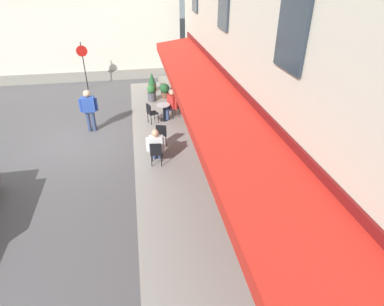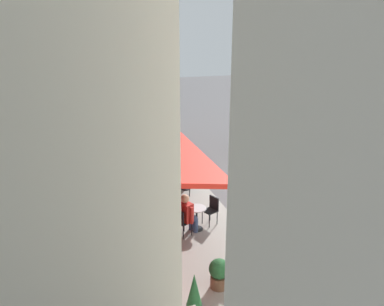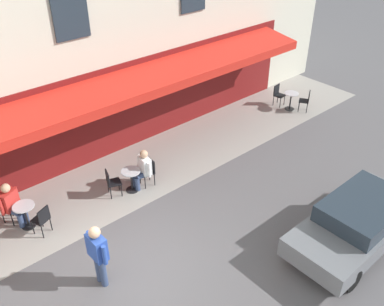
{
  "view_description": "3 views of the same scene",
  "coord_description": "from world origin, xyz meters",
  "px_view_note": "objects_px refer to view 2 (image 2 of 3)",
  "views": [
    {
      "loc": [
        -11.95,
        -2.11,
        6.04
      ],
      "look_at": [
        -3.66,
        -3.62,
        1.11
      ],
      "focal_mm": 29.71,
      "sensor_mm": 36.0,
      "label": 1
    },
    {
      "loc": [
        11.78,
        -6.59,
        6.13
      ],
      "look_at": [
        -2.22,
        -2.27,
        1.3
      ],
      "focal_mm": 36.4,
      "sensor_mm": 36.0,
      "label": 2
    },
    {
      "loc": [
        3.76,
        6.58,
        8.32
      ],
      "look_at": [
        -3.81,
        -2.12,
        0.81
      ],
      "focal_mm": 39.48,
      "sensor_mm": 36.0,
      "label": 3
    }
  ],
  "objects_px": {
    "seated_patron_in_white": "(184,168)",
    "potted_plant_entrance_left": "(219,273)",
    "cafe_chair_black_by_window": "(185,182)",
    "seated_companion_in_red": "(187,213)",
    "potted_plant_entrance_right": "(240,260)",
    "cafe_chair_black_facing_street": "(131,127)",
    "walking_pedestrian_in_blue": "(278,181)",
    "cafe_table_near_entrance": "(186,177)",
    "parked_car_grey": "(278,137)",
    "cafe_chair_black_near_door": "(182,220)",
    "cafe_table_streetside": "(197,215)",
    "cafe_table_mid_terrace": "(142,127)",
    "potted_plant_by_steps": "(194,298)",
    "cafe_chair_black_back_row": "(150,124)",
    "cafe_chair_black_kerbside": "(183,170)",
    "potted_plant_mid_terrace": "(264,297)",
    "cafe_chair_black_corner_left": "(212,208)"
  },
  "relations": [
    {
      "from": "cafe_table_streetside",
      "to": "walking_pedestrian_in_blue",
      "type": "xyz_separation_m",
      "value": [
        -0.55,
        3.12,
        0.56
      ]
    },
    {
      "from": "cafe_table_near_entrance",
      "to": "cafe_chair_black_back_row",
      "type": "relative_size",
      "value": 0.82
    },
    {
      "from": "cafe_chair_black_back_row",
      "to": "seated_patron_in_white",
      "type": "relative_size",
      "value": 0.69
    },
    {
      "from": "cafe_table_streetside",
      "to": "potted_plant_mid_terrace",
      "type": "xyz_separation_m",
      "value": [
        4.1,
        0.23,
        0.02
      ]
    },
    {
      "from": "seated_patron_in_white",
      "to": "seated_companion_in_red",
      "type": "height_order",
      "value": "seated_companion_in_red"
    },
    {
      "from": "cafe_table_streetside",
      "to": "cafe_table_mid_terrace",
      "type": "bearing_deg",
      "value": 178.46
    },
    {
      "from": "cafe_chair_black_by_window",
      "to": "cafe_table_streetside",
      "type": "xyz_separation_m",
      "value": [
        2.57,
        -0.37,
        -0.06
      ]
    },
    {
      "from": "cafe_table_streetside",
      "to": "cafe_chair_black_by_window",
      "type": "bearing_deg",
      "value": 171.87
    },
    {
      "from": "seated_patron_in_white",
      "to": "potted_plant_by_steps",
      "type": "height_order",
      "value": "seated_patron_in_white"
    },
    {
      "from": "cafe_chair_black_near_door",
      "to": "seated_patron_in_white",
      "type": "bearing_deg",
      "value": 162.9
    },
    {
      "from": "cafe_chair_black_near_door",
      "to": "cafe_chair_black_facing_street",
      "type": "bearing_deg",
      "value": 178.77
    },
    {
      "from": "cafe_chair_black_back_row",
      "to": "parked_car_grey",
      "type": "bearing_deg",
      "value": 46.07
    },
    {
      "from": "cafe_table_streetside",
      "to": "potted_plant_by_steps",
      "type": "height_order",
      "value": "potted_plant_by_steps"
    },
    {
      "from": "walking_pedestrian_in_blue",
      "to": "potted_plant_entrance_left",
      "type": "distance_m",
      "value": 4.93
    },
    {
      "from": "cafe_chair_black_near_door",
      "to": "cafe_table_streetside",
      "type": "bearing_deg",
      "value": 115.92
    },
    {
      "from": "cafe_chair_black_corner_left",
      "to": "seated_patron_in_white",
      "type": "bearing_deg",
      "value": 179.39
    },
    {
      "from": "potted_plant_mid_terrace",
      "to": "seated_patron_in_white",
      "type": "bearing_deg",
      "value": 177.06
    },
    {
      "from": "cafe_chair_black_corner_left",
      "to": "potted_plant_entrance_left",
      "type": "bearing_deg",
      "value": -16.76
    },
    {
      "from": "cafe_chair_black_back_row",
      "to": "cafe_chair_black_kerbside",
      "type": "bearing_deg",
      "value": -1.43
    },
    {
      "from": "cafe_chair_black_near_door",
      "to": "walking_pedestrian_in_blue",
      "type": "height_order",
      "value": "walking_pedestrian_in_blue"
    },
    {
      "from": "walking_pedestrian_in_blue",
      "to": "cafe_table_near_entrance",
      "type": "bearing_deg",
      "value": -135.69
    },
    {
      "from": "cafe_table_near_entrance",
      "to": "parked_car_grey",
      "type": "bearing_deg",
      "value": 119.43
    },
    {
      "from": "cafe_table_near_entrance",
      "to": "walking_pedestrian_in_blue",
      "type": "relative_size",
      "value": 0.42
    },
    {
      "from": "cafe_chair_black_near_door",
      "to": "cafe_table_mid_terrace",
      "type": "bearing_deg",
      "value": 175.73
    },
    {
      "from": "walking_pedestrian_in_blue",
      "to": "potted_plant_entrance_left",
      "type": "height_order",
      "value": "walking_pedestrian_in_blue"
    },
    {
      "from": "seated_patron_in_white",
      "to": "potted_plant_entrance_left",
      "type": "xyz_separation_m",
      "value": [
        6.46,
        -0.98,
        -0.29
      ]
    },
    {
      "from": "cafe_table_near_entrance",
      "to": "cafe_table_streetside",
      "type": "distance_m",
      "value": 3.22
    },
    {
      "from": "potted_plant_mid_terrace",
      "to": "potted_plant_by_steps",
      "type": "height_order",
      "value": "potted_plant_by_steps"
    },
    {
      "from": "seated_companion_in_red",
      "to": "cafe_chair_black_back_row",
      "type": "bearing_deg",
      "value": 174.18
    },
    {
      "from": "cafe_table_mid_terrace",
      "to": "cafe_chair_black_facing_street",
      "type": "xyz_separation_m",
      "value": [
        0.08,
        -0.63,
        0.06
      ]
    },
    {
      "from": "cafe_chair_black_by_window",
      "to": "seated_companion_in_red",
      "type": "height_order",
      "value": "seated_companion_in_red"
    },
    {
      "from": "parked_car_grey",
      "to": "cafe_chair_black_kerbside",
      "type": "bearing_deg",
      "value": -65.15
    },
    {
      "from": "seated_patron_in_white",
      "to": "cafe_chair_black_near_door",
      "type": "bearing_deg",
      "value": -17.1
    },
    {
      "from": "cafe_chair_black_facing_street",
      "to": "walking_pedestrian_in_blue",
      "type": "bearing_deg",
      "value": 17.62
    },
    {
      "from": "cafe_chair_black_near_door",
      "to": "seated_companion_in_red",
      "type": "relative_size",
      "value": 0.68
    },
    {
      "from": "cafe_table_near_entrance",
      "to": "cafe_chair_black_by_window",
      "type": "height_order",
      "value": "cafe_chair_black_by_window"
    },
    {
      "from": "cafe_chair_black_by_window",
      "to": "potted_plant_entrance_right",
      "type": "height_order",
      "value": "cafe_chair_black_by_window"
    },
    {
      "from": "cafe_chair_black_corner_left",
      "to": "cafe_table_streetside",
      "type": "bearing_deg",
      "value": -67.53
    },
    {
      "from": "potted_plant_mid_terrace",
      "to": "cafe_table_near_entrance",
      "type": "bearing_deg",
      "value": 177.32
    },
    {
      "from": "parked_car_grey",
      "to": "cafe_chair_black_facing_street",
      "type": "bearing_deg",
      "value": -126.29
    },
    {
      "from": "potted_plant_entrance_right",
      "to": "seated_patron_in_white",
      "type": "bearing_deg",
      "value": 177.57
    },
    {
      "from": "cafe_chair_black_by_window",
      "to": "parked_car_grey",
      "type": "relative_size",
      "value": 0.21
    },
    {
      "from": "seated_companion_in_red",
      "to": "potted_plant_by_steps",
      "type": "relative_size",
      "value": 1.15
    },
    {
      "from": "cafe_chair_black_by_window",
      "to": "cafe_chair_black_back_row",
      "type": "xyz_separation_m",
      "value": [
        -9.23,
        0.48,
        0.0
      ]
    },
    {
      "from": "cafe_table_streetside",
      "to": "potted_plant_entrance_right",
      "type": "relative_size",
      "value": 0.88
    },
    {
      "from": "cafe_chair_black_near_door",
      "to": "parked_car_grey",
      "type": "relative_size",
      "value": 0.21
    },
    {
      "from": "cafe_chair_black_kerbside",
      "to": "cafe_chair_black_facing_street",
      "type": "xyz_separation_m",
      "value": [
        -7.59,
        -0.96,
        0.0
      ]
    },
    {
      "from": "cafe_chair_black_back_row",
      "to": "cafe_chair_black_facing_street",
      "type": "bearing_deg",
      "value": -70.39
    },
    {
      "from": "cafe_chair_black_facing_street",
      "to": "cafe_chair_black_by_window",
      "type": "bearing_deg",
      "value": 4.44
    },
    {
      "from": "seated_companion_in_red",
      "to": "walking_pedestrian_in_blue",
      "type": "xyz_separation_m",
      "value": [
        -0.73,
        3.5,
        0.33
      ]
    }
  ]
}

